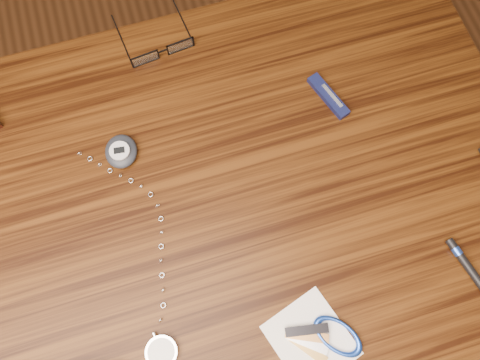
{
  "coord_description": "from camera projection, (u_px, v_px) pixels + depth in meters",
  "views": [
    {
      "loc": [
        -0.02,
        -0.2,
        1.44
      ],
      "look_at": [
        0.04,
        0.02,
        0.76
      ],
      "focal_mm": 35.0,
      "sensor_mm": 36.0,
      "label": 1
    }
  ],
  "objects": [
    {
      "name": "pocket_watch",
      "position": [
        160.0,
        341.0,
        0.65
      ],
      "size": [
        0.11,
        0.35,
        0.01
      ],
      "color": "silver",
      "rests_on": "desk"
    },
    {
      "name": "eyeglasses",
      "position": [
        162.0,
        49.0,
        0.79
      ],
      "size": [
        0.13,
        0.13,
        0.02
      ],
      "color": "black",
      "rests_on": "desk"
    },
    {
      "name": "pedometer",
      "position": [
        121.0,
        151.0,
        0.73
      ],
      "size": [
        0.06,
        0.06,
        0.02
      ],
      "color": "black",
      "rests_on": "desk"
    },
    {
      "name": "pocket_knife",
      "position": [
        328.0,
        96.0,
        0.77
      ],
      "size": [
        0.05,
        0.09,
        0.01
      ],
      "color": "#101735",
      "rests_on": "desk"
    },
    {
      "name": "black_blue_pen",
      "position": [
        466.0,
        264.0,
        0.68
      ],
      "size": [
        0.03,
        0.09,
        0.01
      ],
      "color": "black",
      "rests_on": "desk"
    },
    {
      "name": "desk",
      "position": [
        220.0,
        215.0,
        0.81
      ],
      "size": [
        1.0,
        0.7,
        0.75
      ],
      "color": "#361B08",
      "rests_on": "ground"
    },
    {
      "name": "ground",
      "position": [
        229.0,
        267.0,
        1.43
      ],
      "size": [
        3.8,
        3.8,
        0.0
      ],
      "primitive_type": "plane",
      "color": "#472814",
      "rests_on": "ground"
    },
    {
      "name": "notepad_keys",
      "position": [
        324.0,
        338.0,
        0.65
      ],
      "size": [
        0.14,
        0.14,
        0.01
      ],
      "color": "silver",
      "rests_on": "desk"
    }
  ]
}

